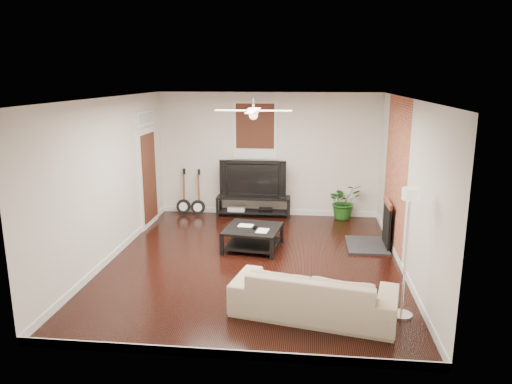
% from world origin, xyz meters
% --- Properties ---
extents(room, '(5.01, 6.01, 2.81)m').
position_xyz_m(room, '(0.00, 0.00, 1.40)').
color(room, black).
rests_on(room, ground).
extents(brick_accent, '(0.02, 2.20, 2.80)m').
position_xyz_m(brick_accent, '(2.49, 1.00, 1.40)').
color(brick_accent, '#AB5037').
rests_on(brick_accent, floor).
extents(fireplace, '(0.80, 1.10, 0.92)m').
position_xyz_m(fireplace, '(2.20, 1.00, 0.46)').
color(fireplace, black).
rests_on(fireplace, floor).
extents(window_back, '(1.00, 0.06, 1.30)m').
position_xyz_m(window_back, '(-0.30, 2.97, 1.95)').
color(window_back, '#33160D').
rests_on(window_back, wall_back).
extents(door_left, '(0.08, 1.00, 2.50)m').
position_xyz_m(door_left, '(-2.46, 1.90, 1.25)').
color(door_left, white).
rests_on(door_left, wall_left).
extents(tv_stand, '(1.67, 0.45, 0.47)m').
position_xyz_m(tv_stand, '(-0.32, 2.78, 0.23)').
color(tv_stand, black).
rests_on(tv_stand, floor).
extents(tv, '(1.50, 0.20, 0.86)m').
position_xyz_m(tv, '(-0.32, 2.80, 0.90)').
color(tv, black).
rests_on(tv, tv_stand).
extents(coffee_table, '(1.10, 1.10, 0.41)m').
position_xyz_m(coffee_table, '(-0.09, 0.64, 0.21)').
color(coffee_table, black).
rests_on(coffee_table, floor).
extents(sofa, '(2.30, 1.28, 0.64)m').
position_xyz_m(sofa, '(1.02, -1.83, 0.32)').
color(sofa, tan).
rests_on(sofa, floor).
extents(floor_lamp, '(0.35, 0.35, 1.78)m').
position_xyz_m(floor_lamp, '(2.20, -1.73, 0.89)').
color(floor_lamp, white).
rests_on(floor_lamp, floor).
extents(potted_plant, '(0.93, 0.89, 0.81)m').
position_xyz_m(potted_plant, '(1.73, 2.82, 0.41)').
color(potted_plant, '#1C5618').
rests_on(potted_plant, floor).
extents(guitar_left, '(0.37, 0.29, 1.07)m').
position_xyz_m(guitar_left, '(-1.95, 2.75, 0.54)').
color(guitar_left, black).
rests_on(guitar_left, floor).
extents(guitar_right, '(0.38, 0.32, 1.07)m').
position_xyz_m(guitar_right, '(-1.60, 2.72, 0.54)').
color(guitar_right, black).
rests_on(guitar_right, floor).
extents(ceiling_fan, '(1.24, 1.24, 0.32)m').
position_xyz_m(ceiling_fan, '(0.00, 0.00, 2.60)').
color(ceiling_fan, white).
rests_on(ceiling_fan, ceiling).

